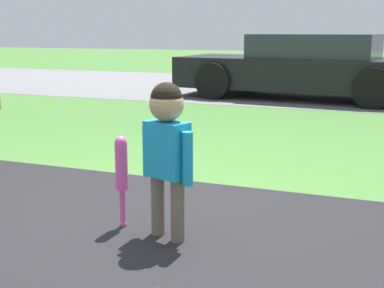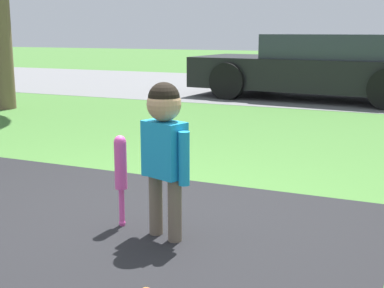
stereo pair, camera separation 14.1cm
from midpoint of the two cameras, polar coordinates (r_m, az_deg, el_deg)
name	(u,v)px [view 2 (the right image)]	position (r m, az deg, el deg)	size (l,w,h in m)	color
ground_plane	(136,219)	(3.63, -4.84, -8.00)	(60.00, 60.00, 0.00)	#3D6B2D
street_strip	(340,91)	(11.72, 15.80, 5.49)	(40.00, 6.00, 0.01)	slate
child	(164,139)	(3.14, -1.69, 0.55)	(0.37, 0.22, 0.95)	#6B5B4C
baseball_bat	(121,168)	(3.41, -6.44, -2.59)	(0.08, 0.08, 0.60)	#E54CA5
parked_car	(320,68)	(10.16, 13.90, 7.90)	(4.67, 2.21, 1.18)	black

